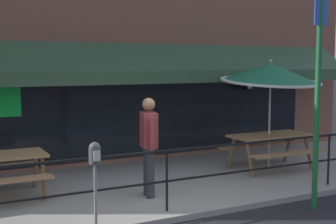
% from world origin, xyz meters
% --- Properties ---
extents(ground_plane, '(120.00, 120.00, 0.00)m').
position_xyz_m(ground_plane, '(0.00, 0.00, 0.00)').
color(ground_plane, black).
extents(patio_deck, '(15.00, 4.00, 0.10)m').
position_xyz_m(patio_deck, '(0.00, 2.00, 0.05)').
color(patio_deck, gray).
rests_on(patio_deck, ground).
extents(restaurant_building, '(15.00, 1.60, 7.34)m').
position_xyz_m(restaurant_building, '(0.00, 4.22, 3.64)').
color(restaurant_building, brown).
rests_on(restaurant_building, ground).
extents(patio_railing, '(13.84, 0.04, 0.97)m').
position_xyz_m(patio_railing, '(0.00, 0.30, 0.80)').
color(patio_railing, black).
rests_on(patio_railing, patio_deck).
extents(picnic_table_centre, '(1.80, 1.42, 0.76)m').
position_xyz_m(picnic_table_centre, '(3.33, 1.84, 0.71)').
color(picnic_table_centre, '#997047').
rests_on(picnic_table_centre, patio_deck).
extents(patio_umbrella_centre, '(2.14, 2.14, 2.38)m').
position_xyz_m(patio_umbrella_centre, '(3.33, 1.89, 2.18)').
color(patio_umbrella_centre, '#B7B2A8').
rests_on(patio_umbrella_centre, patio_deck).
extents(pedestrian_walking, '(0.32, 0.61, 1.71)m').
position_xyz_m(pedestrian_walking, '(0.10, 1.17, 1.06)').
color(pedestrian_walking, '#333338').
rests_on(pedestrian_walking, patio_deck).
extents(parking_meter_near, '(0.15, 0.16, 1.42)m').
position_xyz_m(parking_meter_near, '(-1.42, -0.49, 1.15)').
color(parking_meter_near, gray).
rests_on(parking_meter_near, ground).
extents(street_sign_pole, '(0.28, 0.09, 4.43)m').
position_xyz_m(street_sign_pole, '(2.35, -0.45, 2.27)').
color(street_sign_pole, '#1E6033').
rests_on(street_sign_pole, ground).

